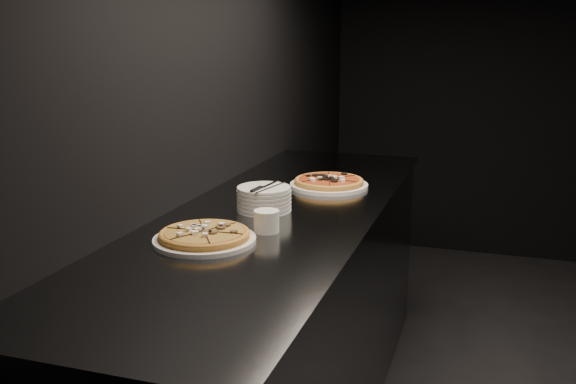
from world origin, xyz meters
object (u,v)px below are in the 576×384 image
(counter, at_px, (278,324))
(pizza_mushroom, at_px, (204,236))
(ramekin, at_px, (267,221))
(cutlery, at_px, (265,187))
(pizza_tomato, at_px, (329,182))
(plate_stack, at_px, (264,199))

(counter, bearing_deg, pizza_mushroom, -102.14)
(counter, height_order, ramekin, ramekin)
(pizza_mushroom, bearing_deg, cutlery, 81.95)
(pizza_tomato, distance_m, plate_stack, 0.45)
(pizza_mushroom, xyz_separation_m, pizza_tomato, (0.18, 0.84, 0.00))
(plate_stack, bearing_deg, counter, 25.08)
(ramekin, bearing_deg, cutlery, 111.50)
(plate_stack, bearing_deg, ramekin, -68.11)
(counter, bearing_deg, pizza_tomato, 77.51)
(counter, distance_m, ramekin, 0.57)
(pizza_tomato, height_order, plate_stack, plate_stack)
(plate_stack, bearing_deg, cutlery, -62.38)
(counter, xyz_separation_m, ramekin, (0.05, -0.27, 0.50))
(cutlery, bearing_deg, counter, 50.47)
(pizza_tomato, relative_size, plate_stack, 1.81)
(cutlery, height_order, ramekin, cutlery)
(counter, height_order, cutlery, cutlery)
(pizza_tomato, xyz_separation_m, cutlery, (-0.13, -0.45, 0.07))
(counter, height_order, plate_stack, plate_stack)
(pizza_tomato, xyz_separation_m, plate_stack, (-0.14, -0.43, 0.02))
(pizza_mushroom, relative_size, ramekin, 3.86)
(counter, relative_size, pizza_tomato, 6.81)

